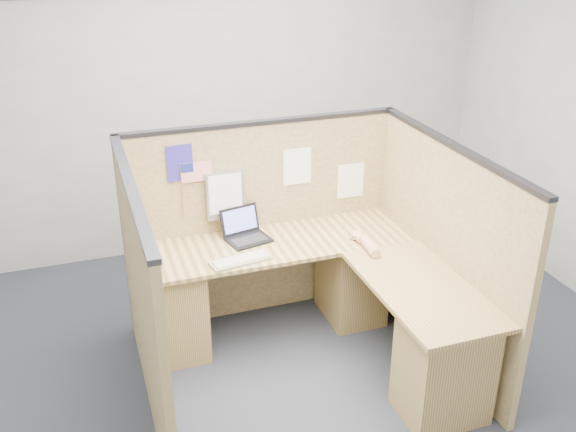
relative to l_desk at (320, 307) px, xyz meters
name	(u,v)px	position (x,y,z in m)	size (l,w,h in m)	color
floor	(308,384)	(-0.18, -0.29, -0.39)	(5.00, 5.00, 0.00)	#21252F
wall_back	(220,96)	(-0.18, 1.96, 1.01)	(5.00, 5.00, 0.00)	gray
cubicle_partitions	(287,253)	(-0.18, 0.14, 0.38)	(2.06, 1.83, 1.53)	brown
l_desk	(320,307)	(0.00, 0.00, 0.00)	(1.95, 1.75, 0.73)	brown
laptop	(246,231)	(-0.36, 0.53, 0.39)	(0.33, 0.33, 0.21)	black
keyboard	(241,260)	(-0.50, 0.19, 0.35)	(0.43, 0.20, 0.03)	gray
mouse	(357,237)	(0.37, 0.24, 0.36)	(0.10, 0.06, 0.04)	silver
hand_forearm	(366,243)	(0.38, 0.11, 0.37)	(0.10, 0.35, 0.07)	tan
blue_poster	(181,163)	(-0.77, 0.68, 0.90)	(0.19, 0.00, 0.26)	#282096
american_flag	(193,174)	(-0.69, 0.67, 0.81)	(0.22, 0.01, 0.38)	olive
file_holder	(225,195)	(-0.48, 0.66, 0.63)	(0.27, 0.05, 0.35)	slate
paper_left	(297,167)	(0.08, 0.68, 0.77)	(0.22, 0.00, 0.27)	white
paper_right	(351,181)	(0.51, 0.68, 0.60)	(0.21, 0.00, 0.27)	white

